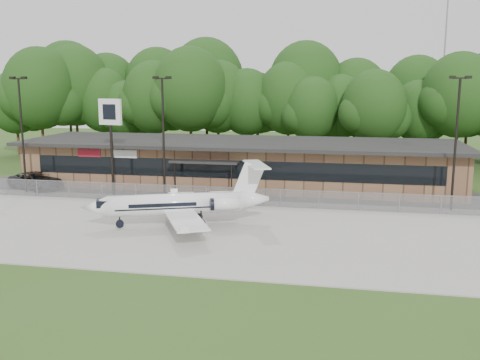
% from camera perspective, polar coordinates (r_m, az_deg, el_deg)
% --- Properties ---
extents(ground, '(160.00, 160.00, 0.00)m').
position_cam_1_polar(ground, '(29.24, -9.22, -9.24)').
color(ground, '#33491A').
rests_on(ground, ground).
extents(apron, '(64.00, 18.00, 0.08)m').
position_cam_1_polar(apron, '(36.48, -4.88, -5.09)').
color(apron, '#9E9B93').
rests_on(apron, ground).
extents(parking_lot, '(50.00, 9.00, 0.06)m').
position_cam_1_polar(parking_lot, '(47.33, -1.08, -1.46)').
color(parking_lot, '#383835').
rests_on(parking_lot, ground).
extents(terminal, '(41.00, 11.65, 4.30)m').
position_cam_1_polar(terminal, '(51.23, -0.05, 1.89)').
color(terminal, brown).
rests_on(terminal, ground).
extents(fence, '(46.00, 0.04, 1.52)m').
position_cam_1_polar(fence, '(42.88, -2.34, -1.70)').
color(fence, gray).
rests_on(fence, ground).
extents(treeline, '(72.00, 12.00, 15.00)m').
position_cam_1_polar(treeline, '(68.51, 2.90, 8.51)').
color(treeline, '#1F3E13').
rests_on(treeline, ground).
extents(radio_mast, '(0.20, 0.20, 25.00)m').
position_cam_1_polar(radio_mast, '(74.84, 20.93, 11.84)').
color(radio_mast, gray).
rests_on(radio_mast, ground).
extents(light_pole_left, '(1.55, 0.30, 10.23)m').
position_cam_1_polar(light_pole_left, '(50.71, -22.26, 5.36)').
color(light_pole_left, black).
rests_on(light_pole_left, ground).
extents(light_pole_mid, '(1.55, 0.30, 10.23)m').
position_cam_1_polar(light_pole_mid, '(44.94, -8.19, 5.47)').
color(light_pole_mid, black).
rests_on(light_pole_mid, ground).
extents(light_pole_right, '(1.55, 0.30, 10.23)m').
position_cam_1_polar(light_pole_right, '(43.24, 22.08, 4.62)').
color(light_pole_right, black).
rests_on(light_pole_right, ground).
extents(business_jet, '(12.61, 11.27, 4.31)m').
position_cam_1_polar(business_jet, '(36.63, -6.14, -2.62)').
color(business_jet, white).
rests_on(business_jet, ground).
extents(suv, '(6.30, 4.63, 1.59)m').
position_cam_1_polar(suv, '(52.63, -20.89, -0.09)').
color(suv, '#2C2C2E').
rests_on(suv, ground).
extents(pole_sign, '(2.20, 0.70, 8.37)m').
position_cam_1_polar(pole_sign, '(46.96, -13.65, 6.02)').
color(pole_sign, black).
rests_on(pole_sign, ground).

